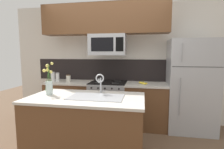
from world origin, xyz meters
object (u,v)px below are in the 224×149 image
microwave (108,45)px  refrigerator (191,86)px  storage_jar_medium (58,77)px  flower_vase (49,85)px  stove_range (108,103)px  banana_bunch (143,83)px  storage_jar_tall (53,77)px  storage_jar_short (68,78)px  sink_faucet (100,81)px

microwave → refrigerator: microwave is taller
storage_jar_medium → flower_vase: (0.49, -1.20, 0.05)m
stove_range → banana_bunch: (0.73, -0.06, 0.47)m
storage_jar_tall → storage_jar_short: (0.36, 0.01, -0.03)m
microwave → flower_vase: bearing=-118.4°
storage_jar_tall → flower_vase: 1.33m
stove_range → microwave: bearing=-89.8°
refrigerator → storage_jar_medium: bearing=-179.1°
sink_faucet → banana_bunch: bearing=56.4°
banana_bunch → sink_faucet: size_ratio=0.62×
microwave → flower_vase: size_ratio=1.54×
sink_faucet → flower_vase: flower_vase is taller
stove_range → refrigerator: refrigerator is taller
storage_jar_medium → banana_bunch: size_ratio=1.01×
stove_range → sink_faucet: bearing=-85.4°
stove_range → storage_jar_short: storage_jar_short is taller
sink_faucet → storage_jar_medium: bearing=140.5°
banana_bunch → sink_faucet: bearing=-123.6°
refrigerator → storage_jar_medium: 2.78m
microwave → storage_jar_tall: size_ratio=3.60×
storage_jar_tall → storage_jar_short: 0.36m
microwave → flower_vase: microwave is taller
stove_range → sink_faucet: size_ratio=3.04×
refrigerator → storage_jar_tall: 2.89m
flower_vase → sink_faucet: bearing=14.6°
storage_jar_short → sink_faucet: 1.40m
banana_bunch → flower_vase: flower_vase is taller
stove_range → storage_jar_tall: size_ratio=4.49×
refrigerator → flower_vase: size_ratio=3.70×
stove_range → flower_vase: flower_vase is taller
storage_jar_tall → sink_faucet: sink_faucet is taller
stove_range → storage_jar_short: size_ratio=6.20×
flower_vase → storage_jar_tall: bearing=116.6°
microwave → storage_jar_medium: (-1.14, -0.01, -0.69)m
storage_jar_short → sink_faucet: sink_faucet is taller
storage_jar_tall → sink_faucet: size_ratio=0.68×
stove_range → refrigerator: size_ratio=0.52×
refrigerator → sink_faucet: 1.89m
storage_jar_medium → storage_jar_tall: bearing=-177.9°
stove_range → storage_jar_short: 1.03m
stove_range → microwave: 1.23m
sink_faucet → storage_jar_tall: bearing=143.0°
storage_jar_medium → stove_range: bearing=1.3°
stove_range → microwave: (0.00, -0.02, 1.23)m
stove_range → storage_jar_short: bearing=-178.5°
stove_range → storage_jar_medium: bearing=-178.7°
stove_range → microwave: microwave is taller
refrigerator → storage_jar_medium: (-2.78, -0.05, 0.11)m
storage_jar_tall → flower_vase: bearing=-63.4°
stove_range → refrigerator: (1.64, 0.02, 0.43)m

